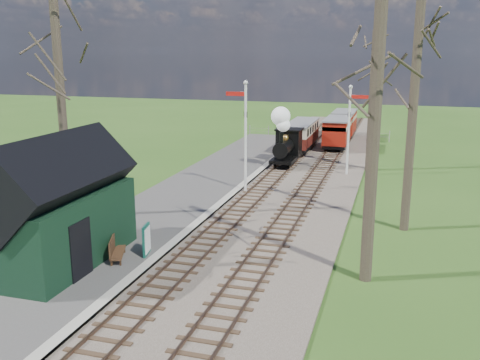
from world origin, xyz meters
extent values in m
plane|color=#2E541A|center=(0.00, 0.00, 0.00)|extent=(140.00, 140.00, 0.00)
ellipsoid|color=#385B23|center=(-25.00, 60.00, -14.76)|extent=(57.60, 36.00, 16.20)
ellipsoid|color=#385B23|center=(10.00, 65.00, -18.04)|extent=(70.40, 44.00, 19.80)
ellipsoid|color=#385B23|center=(-8.00, 70.00, -16.40)|extent=(64.00, 40.00, 18.00)
cube|color=brown|center=(1.30, 22.00, 0.05)|extent=(8.00, 60.00, 0.10)
cube|color=brown|center=(-0.50, 22.00, 0.14)|extent=(0.07, 60.00, 0.12)
cube|color=brown|center=(0.50, 22.00, 0.14)|extent=(0.07, 60.00, 0.12)
cube|color=#38281C|center=(0.00, 22.00, 0.10)|extent=(1.60, 60.00, 0.09)
cube|color=brown|center=(2.10, 22.00, 0.14)|extent=(0.07, 60.00, 0.12)
cube|color=brown|center=(3.10, 22.00, 0.14)|extent=(0.07, 60.00, 0.12)
cube|color=#38281C|center=(2.60, 22.00, 0.10)|extent=(1.60, 60.00, 0.09)
cube|color=#474442|center=(-3.50, 14.00, 0.10)|extent=(5.00, 44.00, 0.20)
cube|color=#B2AD9E|center=(-1.20, 14.00, 0.10)|extent=(0.40, 44.00, 0.21)
cube|color=black|center=(-4.30, 4.00, 1.50)|extent=(3.00, 6.00, 2.60)
cube|color=black|center=(-4.30, 4.00, 3.35)|extent=(3.25, 6.30, 3.25)
cube|color=black|center=(-2.78, 3.00, 1.20)|extent=(0.06, 1.20, 2.00)
cylinder|color=silver|center=(-0.70, 16.00, 3.00)|extent=(0.14, 0.14, 6.00)
sphere|color=silver|center=(-0.70, 16.00, 6.10)|extent=(0.24, 0.24, 0.24)
cube|color=#B7140F|center=(-1.25, 16.00, 5.50)|extent=(1.10, 0.08, 0.22)
cube|color=black|center=(-0.70, 16.00, 4.40)|extent=(0.18, 0.06, 0.30)
cylinder|color=silver|center=(4.30, 22.00, 2.75)|extent=(0.14, 0.14, 5.50)
sphere|color=silver|center=(4.30, 22.00, 5.60)|extent=(0.24, 0.24, 0.24)
cube|color=#B7140F|center=(4.85, 22.00, 5.00)|extent=(1.10, 0.08, 0.22)
cube|color=black|center=(4.30, 22.00, 3.90)|extent=(0.18, 0.06, 0.30)
cylinder|color=#382D23|center=(-7.30, 9.00, 5.50)|extent=(0.41, 0.41, 11.00)
cylinder|color=#382D23|center=(6.50, 6.00, 6.00)|extent=(0.42, 0.42, 12.00)
cylinder|color=#382D23|center=(7.80, 12.00, 5.00)|extent=(0.40, 0.40, 10.00)
cylinder|color=#382D23|center=(5.50, 24.00, 4.50)|extent=(0.39, 0.39, 9.00)
cube|color=slate|center=(0.30, 36.00, 0.75)|extent=(12.60, 0.02, 0.01)
cube|color=slate|center=(0.30, 36.00, 0.45)|extent=(12.60, 0.02, 0.02)
cylinder|color=slate|center=(0.30, 36.00, 0.50)|extent=(0.08, 0.08, 1.00)
cube|color=black|center=(0.00, 23.54, 0.60)|extent=(1.53, 3.60, 0.22)
cylinder|color=black|center=(0.00, 23.00, 1.41)|extent=(0.99, 2.34, 0.99)
cube|color=black|center=(0.00, 24.62, 1.50)|extent=(1.62, 1.44, 1.80)
cylinder|color=black|center=(0.00, 22.10, 2.22)|extent=(0.25, 0.25, 0.72)
sphere|color=#C48939|center=(0.00, 23.27, 2.04)|extent=(0.47, 0.47, 0.47)
sphere|color=white|center=(0.10, 22.10, 3.08)|extent=(0.90, 0.90, 0.90)
sphere|color=white|center=(-0.10, 22.19, 3.62)|extent=(1.26, 1.26, 1.26)
cylinder|color=black|center=(-0.50, 22.46, 0.49)|extent=(0.09, 0.58, 0.58)
cylinder|color=black|center=(0.50, 22.46, 0.49)|extent=(0.09, 0.58, 0.58)
cube|color=black|center=(0.00, 29.54, 0.51)|extent=(1.71, 6.29, 0.27)
cube|color=#501812|center=(0.00, 29.54, 1.05)|extent=(1.80, 6.29, 0.81)
cube|color=beige|center=(0.00, 29.54, 1.86)|extent=(1.80, 6.29, 0.81)
cube|color=slate|center=(0.00, 29.54, 2.31)|extent=(1.89, 6.47, 0.11)
cube|color=black|center=(2.60, 31.21, 0.52)|extent=(1.73, 4.56, 0.27)
cube|color=maroon|center=(2.60, 31.21, 1.07)|extent=(1.82, 4.56, 0.82)
cube|color=beige|center=(2.60, 31.21, 1.89)|extent=(1.82, 4.56, 0.82)
cube|color=slate|center=(2.60, 31.21, 2.34)|extent=(1.91, 4.74, 0.11)
cube|color=black|center=(2.60, 36.71, 0.52)|extent=(1.73, 4.56, 0.27)
cube|color=maroon|center=(2.60, 36.71, 1.07)|extent=(1.82, 4.56, 0.82)
cube|color=beige|center=(2.60, 36.71, 1.89)|extent=(1.82, 4.56, 0.82)
cube|color=slate|center=(2.60, 36.71, 2.34)|extent=(1.91, 4.74, 0.11)
cube|color=#104B3C|center=(-1.62, 5.54, 0.79)|extent=(0.23, 0.81, 1.18)
cube|color=silver|center=(-1.57, 5.55, 0.79)|extent=(0.15, 0.69, 0.97)
cube|color=#402716|center=(-2.44, 4.83, 0.44)|extent=(0.95, 1.53, 0.06)
cube|color=#402716|center=(-2.62, 4.76, 0.73)|extent=(0.61, 1.39, 0.64)
cube|color=#402716|center=(-2.29, 4.19, 0.31)|extent=(0.06, 0.06, 0.21)
cube|color=#402716|center=(-2.60, 5.46, 0.31)|extent=(0.06, 0.06, 0.21)
imported|color=#1A1F2F|center=(-3.17, 4.68, 0.85)|extent=(0.34, 0.49, 1.30)
camera|label=1|loc=(7.23, -11.78, 7.76)|focal=40.00mm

